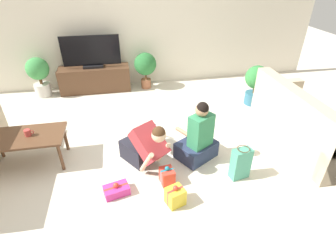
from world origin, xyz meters
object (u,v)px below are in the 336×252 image
Objects in this scene: potted_plant_corner_right at (256,82)px; gift_box_a at (116,190)px; gift_box_c at (175,196)px; person_sitting at (198,139)px; gift_bag_a at (241,163)px; sofa_right at (304,124)px; gift_box_b at (167,176)px; mug at (28,133)px; tv_console at (95,79)px; tv at (91,54)px; person_kneeling at (145,146)px; coffee_table at (25,139)px; dog at (158,136)px; potted_plant_back_right at (145,66)px; potted_plant_back_left at (39,74)px.

potted_plant_corner_right reaches higher than gift_box_a.
potted_plant_corner_right is 3.00m from gift_box_c.
person_sitting is 1.96× the size of gift_bag_a.
gift_box_c is (-2.03, -2.19, -0.33)m from potted_plant_corner_right.
sofa_right is at bearing -83.48° from potted_plant_corner_right.
person_sitting is 3.40× the size of gift_box_b.
person_sitting reaches higher than mug.
potted_plant_corner_right reaches higher than gift_bag_a.
gift_bag_a is (1.93, -3.11, -0.04)m from tv_console.
tv is 1.29× the size of person_sitting.
tv_console is 12.08× the size of mug.
tv_console is 1.84× the size of person_kneeling.
coffee_table is 1.79m from dog.
mug is (-1.80, -2.27, -0.01)m from potted_plant_back_right.
potted_plant_back_left reaches higher than mug.
gift_box_b is at bearing -93.17° from dog.
tv_console is 3.55m from gift_box_c.
person_kneeling reaches higher than gift_box_a.
gift_box_c is 2.27× the size of mug.
tv_console is 1.10m from potted_plant_back_left.
potted_plant_corner_right is 0.99× the size of potted_plant_back_right.
gift_box_a is at bearing -131.31° from dog.
coffee_table is at bearing -38.21° from person_sitting.
gift_box_c is (-0.06, -3.34, -0.39)m from potted_plant_back_right.
gift_bag_a is 3.81× the size of mug.
gift_box_b is 1.90m from mug.
gift_box_c is at bearing -31.68° from mug.
coffee_table is at bearing 178.41° from mug.
potted_plant_corner_right is 6.37× the size of mug.
coffee_table is 1.94m from gift_box_b.
potted_plant_corner_right reaches higher than dog.
coffee_table is at bearing 149.19° from gift_box_c.
tv_console is 4.35× the size of gift_box_a.
dog is 0.75m from gift_box_b.
dog is at bearing 0.33° from mug.
person_sitting reaches higher than gift_box_b.
potted_plant_corner_right is at bearing 59.50° from gift_bag_a.
gift_box_a is 0.64m from gift_box_b.
tv reaches higher than person_sitting.
coffee_table is 3.87× the size of gift_box_b.
gift_box_b reaches higher than gift_box_a.
sofa_right reaches higher than gift_box_a.
potted_plant_back_right is 2.95× the size of gift_box_b.
person_kneeling is at bearing -13.09° from mug.
person_sitting is (2.58, -2.57, -0.16)m from potted_plant_back_left.
gift_bag_a is (1.93, -3.11, -0.59)m from tv.
potted_plant_corner_right is 1.67× the size of gift_bag_a.
mug is (-1.48, 0.35, 0.18)m from person_kneeling.
coffee_table is at bearing 163.66° from gift_bag_a.
tv is 3.61m from gift_box_c.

